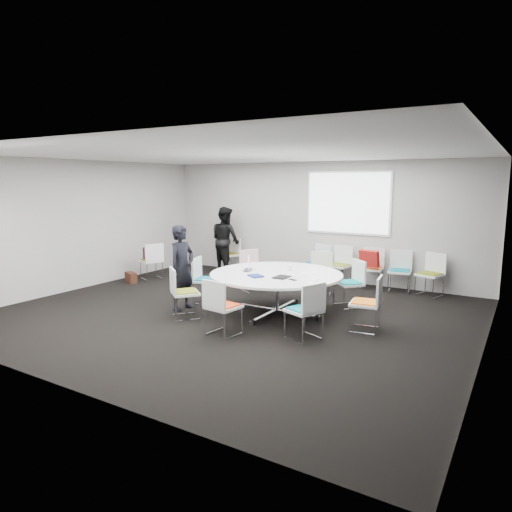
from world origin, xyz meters
The scene contains 31 objects.
room_shell centered at (0.09, 0.00, 1.40)m, with size 8.08×7.08×2.88m.
conference_table centered at (0.63, 0.38, 0.55)m, with size 2.34×2.34×0.73m.
projection_screen centered at (0.80, 3.46, 1.85)m, with size 1.90×0.03×1.35m, color white.
chair_ring_a centered at (2.31, 0.25, 0.28)m, with size 0.51×0.52×0.88m.
chair_ring_b centered at (1.60, 1.47, 0.28)m, with size 0.64×0.64×0.88m.
chair_ring_c centered at (0.76, 2.07, 0.28)m, with size 0.57×0.56×0.88m.
chair_ring_d centered at (-0.59, 1.60, 0.28)m, with size 0.61×0.62×0.88m.
chair_ring_e centered at (-0.88, 0.32, 0.28)m, with size 0.56×0.57×0.88m.
chair_ring_f centered at (-0.59, -0.68, 0.28)m, with size 0.64×0.64×0.88m.
chair_ring_g centered at (0.49, -1.07, 0.28)m, with size 0.51×0.50×0.88m.
chair_ring_h centered at (1.65, -0.61, 0.28)m, with size 0.59×0.60×0.88m.
chair_back_a centered at (0.23, 3.12, 0.28)m, with size 0.58×0.57×0.88m.
chair_back_b centered at (0.78, 3.12, 0.28)m, with size 0.51×0.50×0.88m.
chair_back_c centered at (1.51, 3.17, 0.28)m, with size 0.49×0.48×0.88m.
chair_back_d centered at (2.11, 3.17, 0.28)m, with size 0.52×0.51×0.88m.
chair_back_e centered at (2.74, 3.12, 0.28)m, with size 0.58×0.57×0.88m.
chair_spare_left centered at (-3.34, 1.39, 0.28)m, with size 0.59×0.60×0.88m.
chair_person_back centered at (-2.26, 3.13, 0.28)m, with size 0.60×0.59×0.88m.
person_main centered at (-0.97, -0.28, 0.78)m, with size 0.57×0.37×1.56m, color black.
person_back centered at (-2.27, 2.97, 0.85)m, with size 0.83×0.64×1.70m, color black.
laptop centered at (0.11, 0.35, 0.74)m, with size 0.31×0.20×0.02m, color #333338.
laptop_lid centered at (0.04, 0.40, 0.86)m, with size 0.30×0.02×0.22m, color silver.
notebook_black centered at (0.89, 0.10, 0.74)m, with size 0.22×0.30×0.02m, color black.
tablet_folio centered at (0.47, -0.05, 0.74)m, with size 0.26×0.20×0.03m, color navy.
papers_right centered at (1.15, 0.70, 0.73)m, with size 0.30×0.21×0.00m, color white.
papers_front centered at (1.35, 0.21, 0.73)m, with size 0.30×0.21×0.00m, color silver.
cup centered at (0.73, 0.71, 0.78)m, with size 0.08×0.08×0.09m, color white.
phone centered at (1.13, 0.03, 0.73)m, with size 0.14×0.07×0.01m, color black.
maroon_bag centered at (-3.35, 1.39, 0.62)m, with size 0.40×0.14×0.28m, color #3F1125.
brown_bag centered at (-3.48, 0.84, 0.12)m, with size 0.36×0.16×0.24m, color #391B12.
red_jacket centered at (1.51, 2.94, 0.70)m, with size 0.44×0.10×0.35m, color maroon.
Camera 1 is at (4.40, -6.58, 2.33)m, focal length 32.00 mm.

